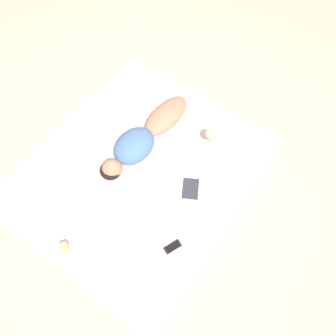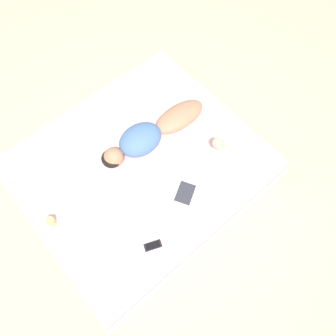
{
  "view_description": "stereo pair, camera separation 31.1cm",
  "coord_description": "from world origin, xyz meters",
  "px_view_note": "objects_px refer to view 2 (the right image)",
  "views": [
    {
      "loc": [
        -1.03,
        0.92,
        3.37
      ],
      "look_at": [
        -0.24,
        -0.16,
        0.55
      ],
      "focal_mm": 35.0,
      "sensor_mm": 36.0,
      "label": 1
    },
    {
      "loc": [
        -1.26,
        0.71,
        3.37
      ],
      "look_at": [
        -0.24,
        -0.16,
        0.55
      ],
      "focal_mm": 35.0,
      "sensor_mm": 36.0,
      "label": 2
    }
  ],
  "objects_px": {
    "person": "(149,135)",
    "coffee_mug": "(51,221)",
    "open_magazine": "(197,197)",
    "cell_phone": "(153,246)"
  },
  "relations": [
    {
      "from": "coffee_mug",
      "to": "open_magazine",
      "type": "bearing_deg",
      "value": -120.31
    },
    {
      "from": "person",
      "to": "open_magazine",
      "type": "xyz_separation_m",
      "value": [
        -0.76,
        0.06,
        -0.09
      ]
    },
    {
      "from": "open_magazine",
      "to": "coffee_mug",
      "type": "xyz_separation_m",
      "value": [
        0.67,
        1.14,
        0.04
      ]
    },
    {
      "from": "person",
      "to": "cell_phone",
      "type": "height_order",
      "value": "person"
    },
    {
      "from": "person",
      "to": "coffee_mug",
      "type": "height_order",
      "value": "person"
    },
    {
      "from": "person",
      "to": "open_magazine",
      "type": "relative_size",
      "value": 2.18
    },
    {
      "from": "coffee_mug",
      "to": "person",
      "type": "bearing_deg",
      "value": -85.55
    },
    {
      "from": "open_magazine",
      "to": "coffee_mug",
      "type": "bearing_deg",
      "value": 30.62
    },
    {
      "from": "open_magazine",
      "to": "coffee_mug",
      "type": "height_order",
      "value": "coffee_mug"
    },
    {
      "from": "person",
      "to": "open_magazine",
      "type": "bearing_deg",
      "value": 178.64
    }
  ]
}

